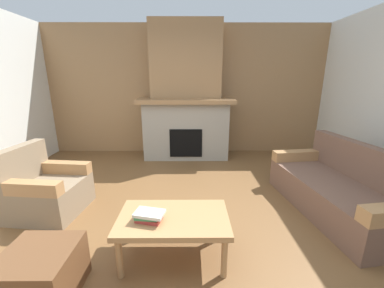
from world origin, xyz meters
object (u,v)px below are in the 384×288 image
Objects in this scene: ottoman at (41,274)px; coffee_table at (173,222)px; couch at (340,190)px; armchair at (46,190)px; fireplace at (186,101)px.

coffee_table is at bearing 22.87° from ottoman.
armchair is at bearing 179.76° from couch.
couch is (1.95, -2.25, -0.88)m from fireplace.
armchair is at bearing 153.98° from coffee_table.
ottoman is (0.66, -1.22, -0.09)m from armchair.
couch is 3.24m from ottoman.
fireplace is 3.14m from coffee_table.
armchair is 1.39m from ottoman.
fireplace reaches higher than coffee_table.
ottoman is at bearing -157.13° from coffee_table.
coffee_table is at bearing -91.22° from fireplace.
ottoman is at bearing -158.16° from couch.
ottoman is at bearing -106.90° from fireplace.
fireplace reaches higher than armchair.
armchair is 1.83m from coffee_table.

